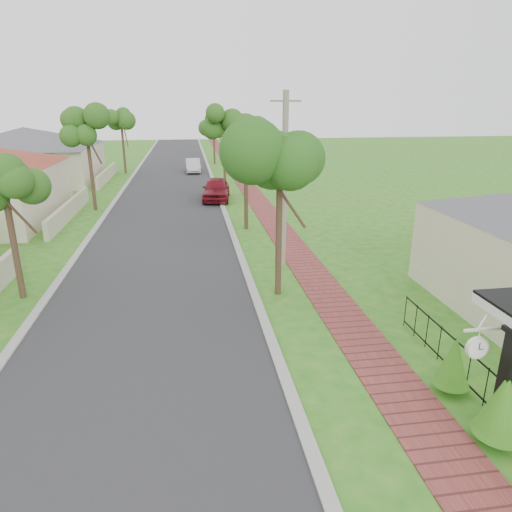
{
  "coord_description": "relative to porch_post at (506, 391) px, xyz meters",
  "views": [
    {
      "loc": [
        -1.5,
        -7.9,
        6.58
      ],
      "look_at": [
        0.7,
        6.94,
        1.5
      ],
      "focal_mm": 32.0,
      "sensor_mm": 36.0,
      "label": 1
    }
  ],
  "objects": [
    {
      "name": "parked_car_red",
      "position": [
        -4.15,
        25.03,
        -0.35
      ],
      "size": [
        2.31,
        4.68,
        1.53
      ],
      "primitive_type": "imported",
      "rotation": [
        0.0,
        0.0,
        -0.11
      ],
      "color": "maroon",
      "rests_on": "ground"
    },
    {
      "name": "parked_car_white",
      "position": [
        -5.55,
        38.75,
        -0.47
      ],
      "size": [
        1.43,
        3.95,
        1.29
      ],
      "primitive_type": "imported",
      "rotation": [
        0.0,
        0.0,
        0.02
      ],
      "color": "silver",
      "rests_on": "ground"
    },
    {
      "name": "sidewalk",
      "position": [
        -1.3,
        21.0,
        -1.12
      ],
      "size": [
        1.5,
        120.0,
        0.03
      ],
      "primitive_type": "cube",
      "color": "brown",
      "rests_on": "ground"
    },
    {
      "name": "ground",
      "position": [
        -4.55,
        1.0,
        -1.12
      ],
      "size": [
        160.0,
        160.0,
        0.0
      ],
      "primitive_type": "plane",
      "color": "#24701A",
      "rests_on": "ground"
    },
    {
      "name": "street_trees",
      "position": [
        -7.42,
        27.84,
        3.42
      ],
      "size": [
        10.7,
        37.65,
        5.89
      ],
      "color": "#382619",
      "rests_on": "ground"
    },
    {
      "name": "kerb_right",
      "position": [
        -3.9,
        21.0,
        -1.12
      ],
      "size": [
        0.3,
        120.0,
        0.1
      ],
      "primitive_type": "cube",
      "color": "#9E9E99",
      "rests_on": "ground"
    },
    {
      "name": "near_tree",
      "position": [
        -3.05,
        8.0,
        3.22
      ],
      "size": [
        2.12,
        2.12,
        5.44
      ],
      "color": "#382619",
      "rests_on": "ground"
    },
    {
      "name": "utility_pole",
      "position": [
        -2.25,
        11.0,
        2.45
      ],
      "size": [
        1.2,
        0.24,
        7.02
      ],
      "color": "gray",
      "rests_on": "ground"
    },
    {
      "name": "road",
      "position": [
        -7.55,
        21.0,
        -1.12
      ],
      "size": [
        7.0,
        120.0,
        0.02
      ],
      "primitive_type": "cube",
      "color": "#28282B",
      "rests_on": "ground"
    },
    {
      "name": "station_clock",
      "position": [
        -0.5,
        0.4,
        0.83
      ],
      "size": [
        0.79,
        0.13,
        0.67
      ],
      "color": "white",
      "rests_on": "ground"
    },
    {
      "name": "porch_post",
      "position": [
        0.0,
        0.0,
        0.0
      ],
      "size": [
        0.48,
        0.48,
        2.52
      ],
      "color": "black",
      "rests_on": "ground"
    },
    {
      "name": "far_house_grey",
      "position": [
        -19.52,
        35.0,
        1.22
      ],
      "size": [
        15.56,
        15.56,
        4.6
      ],
      "color": "beige",
      "rests_on": "ground"
    },
    {
      "name": "kerb_left",
      "position": [
        -11.2,
        21.0,
        -1.12
      ],
      "size": [
        0.3,
        120.0,
        0.1
      ],
      "primitive_type": "cube",
      "color": "#9E9E99",
      "rests_on": "ground"
    },
    {
      "name": "picket_fence",
      "position": [
        0.35,
        1.0,
        -0.59
      ],
      "size": [
        0.03,
        8.02,
        1.0
      ],
      "color": "black",
      "rests_on": "ground"
    }
  ]
}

